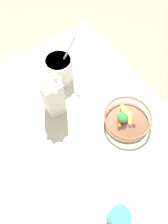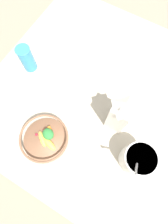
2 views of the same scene
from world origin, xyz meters
name	(u,v)px [view 1 (image 1 of 2)]	position (x,y,z in m)	size (l,w,h in m)	color
ground_plane	(52,144)	(0.00, 0.00, 0.00)	(6.00, 6.00, 0.00)	gray
countertop	(52,142)	(0.00, 0.00, 0.02)	(1.16, 1.16, 0.03)	#B2A893
fruit_bowl	(127,119)	(-0.11, -0.34, 0.07)	(0.22, 0.22, 0.08)	brown
milk_carton	(52,95)	(0.13, -0.10, 0.16)	(0.08, 0.08, 0.26)	silver
yogurt_tub	(59,68)	(0.29, -0.22, 0.11)	(0.14, 0.16, 0.26)	white
drinking_cup	(118,217)	(-0.41, -0.05, 0.11)	(0.07, 0.07, 0.15)	#3893C6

